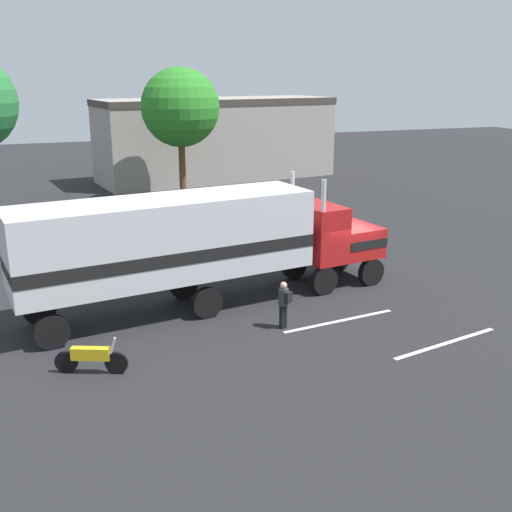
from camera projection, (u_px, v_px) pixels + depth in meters
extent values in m
plane|color=#232326|center=(344.00, 283.00, 24.80)|extent=(120.00, 120.00, 0.00)
cube|color=silver|center=(339.00, 321.00, 20.97)|extent=(4.39, 0.63, 0.01)
cube|color=silver|center=(446.00, 343.00, 19.24)|extent=(4.35, 0.97, 0.01)
cube|color=#B21919|center=(350.00, 239.00, 24.91)|extent=(2.13, 2.73, 1.20)
cube|color=#B21919|center=(318.00, 232.00, 24.04)|extent=(1.73, 2.67, 2.20)
cube|color=silver|center=(368.00, 236.00, 25.34)|extent=(0.37, 2.09, 1.08)
cube|color=black|center=(350.00, 238.00, 24.90)|extent=(2.14, 2.77, 0.36)
cylinder|color=silver|center=(292.00, 213.00, 24.54)|extent=(0.18, 0.18, 3.40)
cylinder|color=silver|center=(323.00, 225.00, 22.69)|extent=(0.18, 0.18, 3.40)
cube|color=silver|center=(166.00, 238.00, 20.99)|extent=(10.76, 4.03, 2.80)
cube|color=black|center=(167.00, 250.00, 21.11)|extent=(10.76, 4.07, 0.44)
cylinder|color=silver|center=(308.00, 253.00, 25.69)|extent=(1.38, 0.81, 0.64)
cylinder|color=black|center=(339.00, 258.00, 26.31)|extent=(1.13, 0.45, 1.10)
cylinder|color=black|center=(371.00, 272.00, 24.45)|extent=(1.13, 0.45, 1.10)
cylinder|color=black|center=(294.00, 266.00, 25.26)|extent=(1.13, 0.45, 1.10)
cylinder|color=black|center=(324.00, 281.00, 23.41)|extent=(1.13, 0.45, 1.10)
cylinder|color=black|center=(183.00, 284.00, 23.00)|extent=(1.13, 0.45, 1.10)
cylinder|color=black|center=(207.00, 303.00, 21.15)|extent=(1.13, 0.45, 1.10)
cylinder|color=black|center=(39.00, 309.00, 20.61)|extent=(1.13, 0.45, 1.10)
cylinder|color=black|center=(52.00, 332.00, 18.76)|extent=(1.13, 0.45, 1.10)
cylinder|color=black|center=(282.00, 317.00, 20.27)|extent=(0.18, 0.18, 0.82)
cylinder|color=black|center=(285.00, 316.00, 20.38)|extent=(0.18, 0.18, 0.82)
cylinder|color=#333338|center=(283.00, 297.00, 20.13)|extent=(0.34, 0.34, 0.58)
sphere|color=tan|center=(284.00, 285.00, 20.01)|extent=(0.23, 0.23, 0.23)
cube|color=black|center=(288.00, 297.00, 19.99)|extent=(0.31, 0.27, 0.36)
cube|color=#B7B7BC|center=(37.00, 235.00, 29.53)|extent=(4.52, 2.13, 0.70)
cube|color=#1E232D|center=(31.00, 223.00, 29.29)|extent=(2.22, 1.81, 0.55)
cylinder|color=black|center=(69.00, 236.00, 30.74)|extent=(0.65, 0.27, 0.64)
cylinder|color=black|center=(69.00, 244.00, 29.31)|extent=(0.65, 0.27, 0.64)
cylinder|color=black|center=(6.00, 240.00, 29.95)|extent=(0.65, 0.27, 0.64)
cylinder|color=black|center=(3.00, 249.00, 28.51)|extent=(0.65, 0.27, 0.64)
cylinder|color=black|center=(116.00, 363.00, 17.21)|extent=(0.65, 0.35, 0.66)
cylinder|color=black|center=(66.00, 362.00, 17.27)|extent=(0.65, 0.35, 0.66)
cube|color=gold|center=(91.00, 354.00, 17.16)|extent=(1.11, 0.65, 0.36)
cylinder|color=silver|center=(112.00, 348.00, 17.09)|extent=(0.29, 0.17, 0.69)
cylinder|color=brown|center=(182.00, 168.00, 40.39)|extent=(0.44, 0.44, 4.36)
sphere|color=#2B8124|center=(180.00, 107.00, 39.25)|extent=(5.11, 5.11, 5.11)
cube|color=#9E938C|center=(217.00, 139.00, 48.85)|extent=(19.49, 8.56, 6.39)
cube|color=#3F3833|center=(216.00, 101.00, 48.00)|extent=(19.60, 8.67, 0.50)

